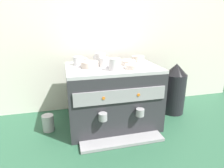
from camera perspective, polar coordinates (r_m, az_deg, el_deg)
ground_plane at (r=1.60m, az=0.00°, el=-11.20°), size 4.00×4.00×0.00m
tiled_backsplash_wall at (r=1.76m, az=-2.96°, el=10.90°), size 2.80×0.03×1.13m
espresso_machine at (r=1.50m, az=0.04°, el=-3.51°), size 0.67×0.58×0.47m
ceramic_cup_0 at (r=1.29m, az=0.80°, el=5.84°), size 0.08×0.12×0.08m
ceramic_cup_1 at (r=1.49m, az=-3.54°, el=7.48°), size 0.09×0.11×0.08m
ceramic_cup_2 at (r=1.40m, az=-2.06°, el=6.47°), size 0.11×0.07×0.07m
ceramic_cup_3 at (r=1.47m, az=-9.73°, el=6.74°), size 0.11×0.08×0.07m
ceramic_bowl_0 at (r=1.35m, az=6.33°, el=5.10°), size 0.11×0.11×0.03m
ceramic_bowl_1 at (r=1.61m, az=7.62°, el=7.37°), size 0.10×0.10×0.04m
ceramic_bowl_2 at (r=1.38m, az=-6.58°, el=5.65°), size 0.12×0.12×0.04m
ceramic_bowl_3 at (r=1.49m, az=4.61°, el=6.39°), size 0.12×0.12×0.03m
coffee_grinder at (r=1.77m, az=17.93°, el=-1.40°), size 0.19×0.19×0.44m
milk_pitcher at (r=1.54m, az=-18.30°, el=-10.86°), size 0.08×0.08×0.12m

